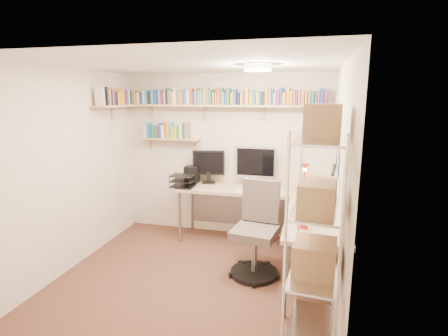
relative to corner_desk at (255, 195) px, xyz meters
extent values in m
plane|color=#40251B|center=(-0.58, -0.94, -0.82)|extent=(3.20, 3.20, 0.00)
cube|color=beige|center=(-0.58, 0.56, 0.43)|extent=(3.20, 0.04, 2.50)
cube|color=beige|center=(-2.18, -0.94, 0.43)|extent=(0.04, 3.00, 2.50)
cube|color=beige|center=(1.02, -0.94, 0.43)|extent=(0.04, 3.00, 2.50)
cube|color=beige|center=(-0.58, -2.44, 0.43)|extent=(3.20, 0.04, 2.50)
cube|color=white|center=(-0.58, -0.94, 1.68)|extent=(3.20, 3.00, 0.04)
cube|color=silver|center=(1.01, -0.39, 0.73)|extent=(0.01, 0.30, 0.42)
cube|color=white|center=(1.01, -0.79, 0.68)|extent=(0.01, 0.28, 0.38)
cylinder|color=#FFEAC6|center=(0.12, -0.74, 1.64)|extent=(0.30, 0.30, 0.06)
cube|color=tan|center=(-0.58, 0.44, 1.20)|extent=(3.05, 0.25, 0.03)
cube|color=tan|center=(-2.05, 0.01, 1.20)|extent=(0.25, 1.00, 0.03)
cube|color=tan|center=(-1.43, 0.46, 0.68)|extent=(0.95, 0.20, 0.02)
cube|color=tan|center=(-1.78, 0.50, 1.13)|extent=(0.03, 0.20, 0.20)
cube|color=tan|center=(-0.88, 0.50, 1.13)|extent=(0.03, 0.20, 0.20)
cube|color=tan|center=(0.02, 0.50, 1.13)|extent=(0.03, 0.20, 0.20)
cube|color=tan|center=(0.72, 0.50, 1.13)|extent=(0.03, 0.20, 0.20)
cube|color=gold|center=(-2.04, 0.44, 1.30)|extent=(0.02, 0.12, 0.17)
cube|color=black|center=(-2.01, 0.44, 1.32)|extent=(0.03, 0.13, 0.21)
cube|color=orange|center=(-1.96, 0.44, 1.31)|extent=(0.04, 0.13, 0.19)
cube|color=silver|center=(-1.91, 0.44, 1.30)|extent=(0.04, 0.12, 0.17)
cube|color=navy|center=(-1.87, 0.44, 1.30)|extent=(0.04, 0.12, 0.17)
cube|color=silver|center=(-1.82, 0.44, 1.32)|extent=(0.04, 0.13, 0.21)
cube|color=teal|center=(-1.77, 0.44, 1.33)|extent=(0.04, 0.14, 0.22)
cube|color=black|center=(-1.72, 0.44, 1.31)|extent=(0.04, 0.15, 0.19)
cube|color=teal|center=(-1.67, 0.44, 1.31)|extent=(0.04, 0.14, 0.19)
cube|color=navy|center=(-1.62, 0.44, 1.33)|extent=(0.04, 0.14, 0.22)
cube|color=#7B6B59|center=(-1.56, 0.44, 1.33)|extent=(0.04, 0.11, 0.22)
cube|color=#701D61|center=(-1.51, 0.44, 1.31)|extent=(0.03, 0.11, 0.18)
cube|color=#7B6B59|center=(-1.47, 0.44, 1.32)|extent=(0.04, 0.13, 0.20)
cube|color=black|center=(-1.43, 0.44, 1.34)|extent=(0.02, 0.13, 0.24)
cube|color=teal|center=(-1.40, 0.44, 1.33)|extent=(0.03, 0.15, 0.22)
cube|color=orange|center=(-1.35, 0.44, 1.31)|extent=(0.04, 0.14, 0.19)
cube|color=silver|center=(-1.31, 0.44, 1.34)|extent=(0.04, 0.12, 0.24)
cube|color=#7B6B59|center=(-1.25, 0.44, 1.32)|extent=(0.04, 0.11, 0.21)
cube|color=orange|center=(-1.21, 0.44, 1.32)|extent=(0.03, 0.14, 0.21)
cube|color=#7B6B59|center=(-1.18, 0.44, 1.33)|extent=(0.02, 0.11, 0.22)
cube|color=teal|center=(-1.14, 0.44, 1.32)|extent=(0.03, 0.12, 0.20)
cube|color=silver|center=(-1.09, 0.44, 1.33)|extent=(0.04, 0.15, 0.22)
cube|color=#BB3E19|center=(-1.05, 0.44, 1.34)|extent=(0.04, 0.15, 0.24)
cube|color=navy|center=(-1.01, 0.44, 1.31)|extent=(0.03, 0.12, 0.19)
cube|color=#7B6B59|center=(-0.97, 0.44, 1.34)|extent=(0.03, 0.15, 0.24)
cube|color=teal|center=(-0.93, 0.44, 1.32)|extent=(0.04, 0.13, 0.20)
cube|color=#7B6B59|center=(-0.88, 0.44, 1.32)|extent=(0.04, 0.14, 0.21)
cube|color=gold|center=(-0.83, 0.44, 1.34)|extent=(0.03, 0.14, 0.25)
cube|color=#7B6B59|center=(-0.79, 0.44, 1.34)|extent=(0.04, 0.12, 0.25)
cube|color=#236B43|center=(-0.75, 0.44, 1.32)|extent=(0.04, 0.15, 0.21)
cube|color=#7B6B59|center=(-0.70, 0.44, 1.31)|extent=(0.03, 0.14, 0.18)
cube|color=orange|center=(-0.66, 0.44, 1.30)|extent=(0.02, 0.12, 0.17)
cube|color=#BB3E19|center=(-0.62, 0.44, 1.34)|extent=(0.04, 0.13, 0.25)
cube|color=#236B43|center=(-0.58, 0.44, 1.34)|extent=(0.03, 0.11, 0.25)
cube|color=#7B6B59|center=(-0.55, 0.44, 1.31)|extent=(0.03, 0.13, 0.19)
cube|color=navy|center=(-0.51, 0.44, 1.31)|extent=(0.02, 0.14, 0.19)
cube|color=#236B43|center=(-0.48, 0.44, 1.34)|extent=(0.04, 0.14, 0.24)
cube|color=orange|center=(-0.42, 0.44, 1.30)|extent=(0.04, 0.12, 0.17)
cube|color=navy|center=(-0.38, 0.44, 1.33)|extent=(0.04, 0.13, 0.22)
cube|color=black|center=(-0.32, 0.44, 1.31)|extent=(0.04, 0.14, 0.18)
cube|color=gold|center=(-0.28, 0.44, 1.30)|extent=(0.03, 0.14, 0.17)
cube|color=#701D61|center=(-0.24, 0.44, 1.30)|extent=(0.04, 0.14, 0.17)
cube|color=gold|center=(-0.20, 0.44, 1.33)|extent=(0.04, 0.14, 0.23)
cube|color=orange|center=(-0.15, 0.44, 1.31)|extent=(0.03, 0.12, 0.18)
cube|color=teal|center=(-0.12, 0.44, 1.33)|extent=(0.03, 0.14, 0.22)
cube|color=#236B43|center=(-0.09, 0.44, 1.32)|extent=(0.02, 0.12, 0.20)
cube|color=gold|center=(-0.05, 0.44, 1.31)|extent=(0.04, 0.15, 0.18)
cube|color=navy|center=(0.00, 0.44, 1.31)|extent=(0.04, 0.13, 0.19)
cube|color=black|center=(0.04, 0.44, 1.31)|extent=(0.04, 0.15, 0.19)
cube|color=orange|center=(0.08, 0.44, 1.34)|extent=(0.04, 0.14, 0.24)
cube|color=#7B6B59|center=(0.12, 0.44, 1.34)|extent=(0.04, 0.11, 0.24)
cube|color=navy|center=(0.16, 0.44, 1.33)|extent=(0.02, 0.11, 0.22)
cube|color=gold|center=(0.20, 0.44, 1.30)|extent=(0.03, 0.12, 0.17)
cube|color=#701D61|center=(0.24, 0.44, 1.32)|extent=(0.04, 0.14, 0.21)
cube|color=navy|center=(0.29, 0.44, 1.34)|extent=(0.03, 0.15, 0.24)
cube|color=orange|center=(0.33, 0.44, 1.30)|extent=(0.04, 0.14, 0.17)
cube|color=gold|center=(0.38, 0.44, 1.34)|extent=(0.03, 0.12, 0.24)
cube|color=orange|center=(0.42, 0.44, 1.31)|extent=(0.04, 0.13, 0.19)
cube|color=#7B6B59|center=(0.47, 0.44, 1.32)|extent=(0.03, 0.14, 0.20)
cube|color=#701D61|center=(0.50, 0.44, 1.32)|extent=(0.03, 0.13, 0.21)
cube|color=orange|center=(0.54, 0.44, 1.32)|extent=(0.02, 0.11, 0.21)
cube|color=#7B6B59|center=(0.58, 0.44, 1.32)|extent=(0.04, 0.15, 0.20)
cube|color=orange|center=(0.63, 0.44, 1.32)|extent=(0.02, 0.15, 0.20)
cube|color=#7B6B59|center=(0.67, 0.44, 1.30)|extent=(0.03, 0.14, 0.17)
cube|color=#236B43|center=(0.71, 0.44, 1.31)|extent=(0.03, 0.12, 0.20)
cube|color=navy|center=(0.76, 0.44, 1.31)|extent=(0.04, 0.13, 0.20)
cube|color=#BB3E19|center=(0.80, 0.44, 1.31)|extent=(0.02, 0.14, 0.18)
cube|color=navy|center=(0.84, 0.44, 1.33)|extent=(0.04, 0.14, 0.23)
cube|color=#701D61|center=(0.88, 0.44, 1.32)|extent=(0.04, 0.13, 0.20)
cube|color=silver|center=(-2.05, -0.42, 1.34)|extent=(0.14, 0.03, 0.24)
cube|color=black|center=(-2.05, -0.39, 1.31)|extent=(0.11, 0.03, 0.19)
cube|color=black|center=(-2.05, -0.35, 1.34)|extent=(0.15, 0.02, 0.25)
cube|color=navy|center=(-2.05, -0.32, 1.32)|extent=(0.13, 0.03, 0.20)
cube|color=orange|center=(-2.05, -0.27, 1.33)|extent=(0.14, 0.03, 0.22)
cube|color=black|center=(-2.05, -0.23, 1.32)|extent=(0.13, 0.04, 0.21)
cube|color=#7B6B59|center=(-2.05, -0.19, 1.33)|extent=(0.12, 0.03, 0.23)
cube|color=#701D61|center=(-2.05, -0.15, 1.32)|extent=(0.13, 0.03, 0.20)
cube|color=black|center=(-2.05, -0.11, 1.31)|extent=(0.15, 0.03, 0.18)
cube|color=orange|center=(-2.05, -0.06, 1.31)|extent=(0.14, 0.04, 0.18)
cube|color=#BB3E19|center=(-2.05, -0.01, 1.31)|extent=(0.12, 0.03, 0.18)
cube|color=gold|center=(-2.05, 0.03, 1.32)|extent=(0.13, 0.04, 0.21)
cube|color=orange|center=(-2.05, 0.08, 1.33)|extent=(0.14, 0.04, 0.23)
cube|color=#236B43|center=(-2.05, 0.12, 1.32)|extent=(0.12, 0.03, 0.21)
cube|color=#701D61|center=(-2.05, 0.16, 1.33)|extent=(0.15, 0.04, 0.22)
cube|color=#236B43|center=(-2.05, 0.21, 1.33)|extent=(0.14, 0.03, 0.22)
cube|color=silver|center=(-2.05, 0.25, 1.34)|extent=(0.13, 0.03, 0.24)
cube|color=black|center=(-2.05, 0.30, 1.32)|extent=(0.13, 0.04, 0.20)
cube|color=teal|center=(-2.05, 0.35, 1.33)|extent=(0.12, 0.03, 0.23)
cube|color=gold|center=(-2.05, 0.40, 1.33)|extent=(0.14, 0.04, 0.22)
cube|color=silver|center=(-1.84, 0.46, 0.79)|extent=(0.04, 0.11, 0.20)
cube|color=teal|center=(-1.79, 0.46, 0.82)|extent=(0.04, 0.14, 0.24)
cube|color=navy|center=(-1.75, 0.46, 0.79)|extent=(0.03, 0.12, 0.19)
cube|color=#236B43|center=(-1.70, 0.46, 0.79)|extent=(0.04, 0.12, 0.19)
cube|color=#236B43|center=(-1.64, 0.46, 0.79)|extent=(0.04, 0.14, 0.19)
cube|color=#701D61|center=(-1.60, 0.46, 0.81)|extent=(0.02, 0.14, 0.23)
cube|color=navy|center=(-1.57, 0.46, 0.81)|extent=(0.02, 0.15, 0.23)
cube|color=silver|center=(-1.53, 0.46, 0.80)|extent=(0.04, 0.13, 0.20)
cube|color=#BB3E19|center=(-1.49, 0.46, 0.81)|extent=(0.03, 0.11, 0.24)
cube|color=gold|center=(-1.45, 0.46, 0.81)|extent=(0.03, 0.11, 0.23)
cube|color=teal|center=(-1.40, 0.46, 0.81)|extent=(0.04, 0.12, 0.24)
cube|color=gold|center=(-1.36, 0.46, 0.79)|extent=(0.04, 0.14, 0.18)
cube|color=gold|center=(-1.32, 0.46, 0.78)|extent=(0.03, 0.14, 0.17)
cube|color=#236B43|center=(-1.27, 0.46, 0.80)|extent=(0.04, 0.11, 0.20)
cube|color=silver|center=(-1.23, 0.46, 0.80)|extent=(0.03, 0.13, 0.22)
cube|color=#236B43|center=(-1.19, 0.46, 0.81)|extent=(0.02, 0.11, 0.24)
cube|color=#7B6B59|center=(-1.15, 0.46, 0.82)|extent=(0.04, 0.13, 0.25)
cube|color=tan|center=(-0.12, 0.28, -0.01)|extent=(2.13, 0.67, 0.04)
cube|color=tan|center=(0.82, -0.80, -0.01)|extent=(0.67, 1.46, 0.04)
cylinder|color=gray|center=(-1.13, 0.00, -0.43)|extent=(0.04, 0.04, 0.78)
cylinder|color=gray|center=(-1.13, 0.56, -0.43)|extent=(0.04, 0.04, 0.78)
cylinder|color=gray|center=(1.10, 0.56, -0.43)|extent=(0.04, 0.04, 0.78)
cylinder|color=gray|center=(0.54, -1.48, -0.43)|extent=(0.04, 0.04, 0.78)
cylinder|color=gray|center=(1.10, -1.48, -0.43)|extent=(0.04, 0.04, 0.78)
cube|color=gray|center=(-0.12, 0.57, -0.37)|extent=(2.02, 0.02, 0.62)
cube|color=silver|center=(-0.06, 0.42, 0.38)|extent=(0.62, 0.03, 0.47)
cube|color=black|center=(-0.06, 0.39, 0.38)|extent=(0.56, 0.00, 0.41)
cube|color=black|center=(-0.79, 0.42, 0.34)|extent=(0.49, 0.03, 0.38)
cube|color=black|center=(0.98, -0.75, 0.36)|extent=(0.03, 0.65, 0.43)
cube|color=silver|center=(0.96, -0.75, 0.36)|extent=(0.00, 0.58, 0.37)
cube|color=white|center=(-0.06, 0.08, 0.02)|extent=(0.47, 0.15, 0.02)
cube|color=white|center=(0.66, -0.75, 0.02)|extent=(0.15, 0.45, 0.02)
cylinder|color=#AE340E|center=(0.66, 0.28, 0.02)|extent=(0.11, 0.11, 0.02)
cylinder|color=#AE340E|center=(0.66, 0.28, 0.19)|extent=(0.03, 0.03, 0.31)
cone|color=#AE340E|center=(0.66, 0.28, 0.37)|extent=(0.13, 0.13, 0.10)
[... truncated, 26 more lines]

